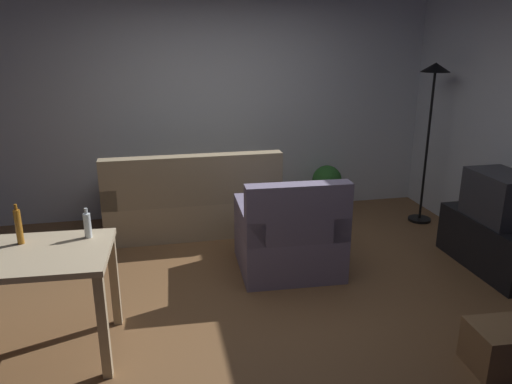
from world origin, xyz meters
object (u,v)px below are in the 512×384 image
at_px(couch, 192,204).
at_px(potted_plant, 327,185).
at_px(torchiere_lamp, 432,100).
at_px(tv_stand, 492,244).
at_px(bottle_amber, 19,226).
at_px(armchair, 290,238).
at_px(desk, 15,269).
at_px(bottle_clear, 87,225).
at_px(tv, 500,197).
at_px(storage_box, 507,347).

bearing_deg(couch, potted_plant, -169.47).
bearing_deg(torchiere_lamp, potted_plant, 148.69).
height_order(tv_stand, bottle_amber, bottle_amber).
bearing_deg(bottle_amber, potted_plant, 36.69).
bearing_deg(armchair, potted_plant, -118.50).
height_order(couch, tv_stand, couch).
height_order(torchiere_lamp, desk, torchiere_lamp).
height_order(bottle_amber, bottle_clear, bottle_amber).
xyz_separation_m(tv, armchair, (-1.86, 0.35, -0.38)).
bearing_deg(bottle_clear, tv_stand, 5.66).
distance_m(tv, storage_box, 1.65).
height_order(armchair, storage_box, armchair).
height_order(potted_plant, storage_box, potted_plant).
bearing_deg(torchiere_lamp, armchair, -153.72).
distance_m(tv, bottle_amber, 3.95).
xyz_separation_m(potted_plant, bottle_clear, (-2.54, -2.20, 0.52)).
height_order(couch, armchair, same).
distance_m(potted_plant, storage_box, 3.16).
xyz_separation_m(tv_stand, bottle_amber, (-3.93, -0.36, 0.64)).
distance_m(storage_box, bottle_clear, 2.90).
height_order(couch, tv, same).
height_order(tv_stand, potted_plant, potted_plant).
bearing_deg(torchiere_lamp, tv_stand, -90.00).
distance_m(torchiere_lamp, armchair, 2.34).
bearing_deg(bottle_clear, desk, -158.31).
relative_size(armchair, bottle_amber, 3.37).
xyz_separation_m(tv, torchiere_lamp, (-0.00, 1.27, 0.71)).
height_order(couch, bottle_amber, bottle_amber).
bearing_deg(bottle_clear, tv, 5.66).
distance_m(tv_stand, armchair, 1.89).
relative_size(potted_plant, storage_box, 1.19).
xyz_separation_m(desk, storage_box, (3.09, -0.78, -0.50)).
relative_size(tv_stand, tv, 1.83).
relative_size(storage_box, bottle_amber, 1.73).
distance_m(couch, tv_stand, 3.05).
relative_size(desk, storage_box, 2.57).
distance_m(torchiere_lamp, bottle_amber, 4.29).
relative_size(tv_stand, bottle_amber, 3.96).
bearing_deg(armchair, storage_box, 123.75).
height_order(tv, bottle_clear, bottle_clear).
relative_size(torchiere_lamp, desk, 1.47).
distance_m(armchair, bottle_clear, 1.86).
relative_size(desk, bottle_amber, 4.44).
xyz_separation_m(armchair, bottle_clear, (-1.64, -0.70, 0.53)).
xyz_separation_m(torchiere_lamp, desk, (-3.94, -1.79, -0.76)).
bearing_deg(bottle_clear, storage_box, -19.90).
relative_size(couch, armchair, 2.00).
relative_size(tv_stand, storage_box, 2.29).
bearing_deg(tv_stand, potted_plant, 27.39).
xyz_separation_m(bottle_amber, bottle_clear, (0.43, 0.02, -0.03)).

